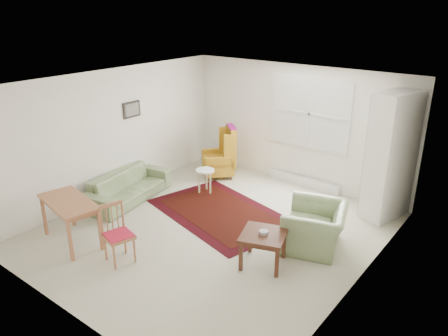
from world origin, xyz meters
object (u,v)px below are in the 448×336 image
Objects in this scene: cabinet at (391,156)px; desk at (71,221)px; sofa at (128,181)px; armchair at (315,223)px; stool at (205,181)px; coffee_table at (263,249)px; wingback_chair at (218,152)px; desk_chair at (118,235)px.

cabinet reaches higher than desk.
sofa is 3.75m from armchair.
sofa is at bearing -129.37° from stool.
stool is at bearing -119.10° from armchair.
desk is at bearing -171.57° from sofa.
sofa is 1.81× the size of armchair.
desk is (-3.15, -2.28, -0.04)m from armchair.
desk is at bearing -98.75° from stool.
coffee_table is (3.32, -0.28, -0.13)m from sofa.
coffee_table reaches higher than stool.
armchair is at bearing 68.55° from coffee_table.
wingback_chair is 3.55m from coffee_table.
desk_chair is (-1.73, -1.25, 0.19)m from coffee_table.
armchair is at bearing -11.08° from stool.
stool is (-2.35, 1.46, -0.01)m from coffee_table.
wingback_chair is at bearing -132.23° from armchair.
desk_chair is at bearing -144.12° from coffee_table.
wingback_chair reaches higher than sofa.
wingback_chair is at bearing 88.46° from desk.
sofa is at bearing -134.69° from cabinet.
coffee_table is at bearing 25.87° from desk.
armchair is at bearing -90.76° from cabinet.
desk reaches higher than coffee_table.
wingback_chair is 3.68m from desk_chair.
armchair is 1.67× the size of coffee_table.
coffee_table is at bearing -39.39° from desk_chair.
sofa is 1.65× the size of desk.
armchair is (3.69, 0.65, 0.03)m from sofa.
wingback_chair is 0.99× the size of desk.
stool is 0.22× the size of cabinet.
sofa is 2.21m from desk_chair.
cabinet is 2.53× the size of desk_chair.
wingback_chair reaches higher than stool.
armchair is 3.89m from desk.
sofa is at bearing 175.19° from coffee_table.
sofa reaches higher than desk.
cabinet reaches higher than sofa.
desk is (0.54, -1.63, -0.02)m from sofa.
sofa is at bearing 108.28° from desk.
desk_chair is at bearing -77.10° from stool.
cabinet is 5.50m from desk.
wingback_chair is at bearing 139.37° from coffee_table.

